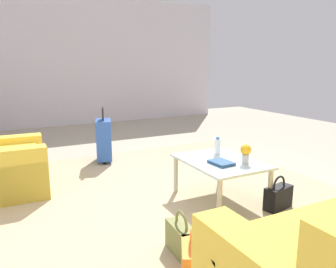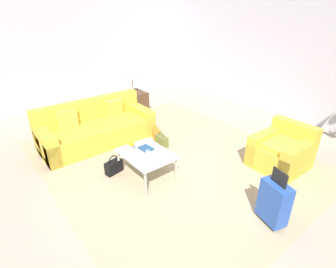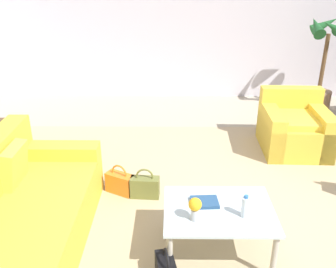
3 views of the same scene
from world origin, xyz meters
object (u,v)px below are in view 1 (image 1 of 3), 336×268
object	(u,v)px
water_bottle	(218,146)
handbag_olive	(181,238)
handbag_black	(278,197)
coffee_table	(220,165)
handbag_orange	(192,260)
coffee_table_book	(221,163)
suitcase_blue	(104,139)
flower_vase	(246,152)

from	to	relation	value
water_bottle	handbag_olive	size ratio (longest dim) A/B	0.57
water_bottle	handbag_black	world-z (taller)	water_bottle
coffee_table	handbag_orange	world-z (taller)	coffee_table
handbag_orange	water_bottle	bearing A→B (deg)	-41.51
coffee_table_book	handbag_black	bearing A→B (deg)	-127.76
coffee_table_book	handbag_orange	bearing A→B (deg)	131.12
coffee_table	coffee_table_book	bearing A→B (deg)	146.31
coffee_table	handbag_olive	distance (m)	1.16
handbag_black	suitcase_blue	bearing A→B (deg)	24.37
water_bottle	handbag_olive	bearing A→B (deg)	132.82
coffee_table	handbag_black	xyz separation A→B (m)	(-0.45, -0.41, -0.27)
coffee_table	handbag_orange	size ratio (longest dim) A/B	2.65
coffee_table_book	handbag_orange	size ratio (longest dim) A/B	0.68
coffee_table	suitcase_blue	xyz separation A→B (m)	(2.00, 0.70, -0.04)
coffee_table	flower_vase	distance (m)	0.32
coffee_table	suitcase_blue	size ratio (longest dim) A/B	1.12
water_bottle	handbag_black	distance (m)	0.84
coffee_table	flower_vase	size ratio (longest dim) A/B	4.63
flower_vase	suitcase_blue	size ratio (longest dim) A/B	0.24
water_bottle	flower_vase	bearing A→B (deg)	-173.21
suitcase_blue	handbag_olive	world-z (taller)	suitcase_blue
coffee_table_book	flower_vase	distance (m)	0.27
coffee_table_book	flower_vase	world-z (taller)	flower_vase
flower_vase	suitcase_blue	xyz separation A→B (m)	(2.22, 0.85, -0.23)
handbag_olive	handbag_orange	distance (m)	0.30
flower_vase	handbag_olive	distance (m)	1.23
coffee_table	handbag_olive	xyz separation A→B (m)	(-0.71, 0.88, -0.27)
coffee_table	coffee_table_book	xyz separation A→B (m)	(-0.12, 0.08, 0.07)
water_bottle	coffee_table_book	distance (m)	0.38
handbag_black	flower_vase	bearing A→B (deg)	48.51
coffee_table_book	suitcase_blue	distance (m)	2.21
suitcase_blue	handbag_orange	bearing A→B (deg)	175.03
handbag_orange	suitcase_blue	bearing A→B (deg)	-4.97
suitcase_blue	handbag_orange	xyz separation A→B (m)	(-3.00, 0.26, -0.23)
flower_vase	handbag_olive	world-z (taller)	flower_vase
water_bottle	handbag_black	xyz separation A→B (m)	(-0.65, -0.31, -0.42)
water_bottle	handbag_orange	xyz separation A→B (m)	(-1.20, 1.06, -0.42)
coffee_table	suitcase_blue	bearing A→B (deg)	19.29
flower_vase	handbag_black	distance (m)	0.57
suitcase_blue	handbag_black	world-z (taller)	suitcase_blue
coffee_table	handbag_orange	distance (m)	1.41
coffee_table	handbag_orange	xyz separation A→B (m)	(-1.00, 0.96, -0.27)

